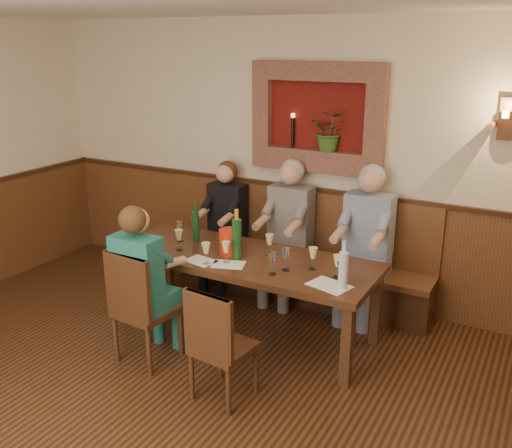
{
  "coord_description": "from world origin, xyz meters",
  "views": [
    {
      "loc": [
        2.35,
        -2.23,
        2.58
      ],
      "look_at": [
        0.1,
        1.9,
        1.05
      ],
      "focal_mm": 40.0,
      "sensor_mm": 36.0,
      "label": 1
    }
  ],
  "objects": [
    {
      "name": "chair_near_left",
      "position": [
        -0.48,
        1.05,
        0.29
      ],
      "size": [
        0.48,
        0.48,
        1.0
      ],
      "rotation": [
        0.0,
        0.0,
        -0.09
      ],
      "color": "#3C1F12",
      "rests_on": "ground"
    },
    {
      "name": "wine_glass_2",
      "position": [
        -0.59,
        1.71,
        0.85
      ],
      "size": [
        0.08,
        0.08,
        0.19
      ],
      "primitive_type": null,
      "color": "#E1E086",
      "rests_on": "dining_table"
    },
    {
      "name": "room_shell",
      "position": [
        0.0,
        0.0,
        1.89
      ],
      "size": [
        6.04,
        6.04,
        2.82
      ],
      "color": "beige",
      "rests_on": "ground"
    },
    {
      "name": "wine_glass_7",
      "position": [
        0.66,
        1.87,
        0.85
      ],
      "size": [
        0.08,
        0.08,
        0.19
      ],
      "primitive_type": null,
      "color": "#E1E086",
      "rests_on": "dining_table"
    },
    {
      "name": "wainscoting",
      "position": [
        0.0,
        -0.0,
        0.59
      ],
      "size": [
        6.02,
        6.02,
        1.15
      ],
      "color": "#573318",
      "rests_on": "ground"
    },
    {
      "name": "tasting_sheet_a",
      "position": [
        -0.99,
        1.61,
        0.75
      ],
      "size": [
        0.31,
        0.26,
        0.0
      ],
      "primitive_type": "cube",
      "rotation": [
        0.0,
        0.0,
        0.26
      ],
      "color": "white",
      "rests_on": "dining_table"
    },
    {
      "name": "dining_table",
      "position": [
        0.0,
        1.85,
        0.68
      ],
      "size": [
        2.4,
        0.9,
        0.75
      ],
      "color": "#3C1F12",
      "rests_on": "ground"
    },
    {
      "name": "bench",
      "position": [
        0.0,
        2.79,
        0.33
      ],
      "size": [
        3.0,
        0.45,
        1.11
      ],
      "color": "#381E0F",
      "rests_on": "ground"
    },
    {
      "name": "wine_glass_6",
      "position": [
        0.41,
        1.61,
        0.85
      ],
      "size": [
        0.08,
        0.08,
        0.19
      ],
      "primitive_type": null,
      "color": "white",
      "rests_on": "dining_table"
    },
    {
      "name": "wine_glass_1",
      "position": [
        -0.73,
        1.9,
        0.85
      ],
      "size": [
        0.08,
        0.08,
        0.19
      ],
      "primitive_type": null,
      "color": "white",
      "rests_on": "dining_table"
    },
    {
      "name": "wine_glass_11",
      "position": [
        0.47,
        1.74,
        0.85
      ],
      "size": [
        0.08,
        0.08,
        0.19
      ],
      "primitive_type": null,
      "color": "white",
      "rests_on": "dining_table"
    },
    {
      "name": "person_bench_right",
      "position": [
        0.84,
        2.69,
        0.62
      ],
      "size": [
        0.45,
        0.55,
        1.49
      ],
      "color": "navy",
      "rests_on": "ground"
    },
    {
      "name": "tasting_sheet_c",
      "position": [
        0.9,
        1.62,
        0.75
      ],
      "size": [
        0.37,
        0.31,
        0.0
      ],
      "primitive_type": "cube",
      "rotation": [
        0.0,
        0.0,
        -0.27
      ],
      "color": "white",
      "rests_on": "dining_table"
    },
    {
      "name": "wine_bottle_green_b",
      "position": [
        -0.59,
        1.97,
        0.91
      ],
      "size": [
        0.09,
        0.09,
        0.38
      ],
      "rotation": [
        0.0,
        0.0,
        0.41
      ],
      "color": "#19471E",
      "rests_on": "dining_table"
    },
    {
      "name": "wall_sconce",
      "position": [
        1.9,
        2.93,
        1.94
      ],
      "size": [
        0.25,
        0.2,
        0.35
      ],
      "color": "#573318",
      "rests_on": "ground"
    },
    {
      "name": "wine_glass_4",
      "position": [
        -0.05,
        1.65,
        0.85
      ],
      "size": [
        0.08,
        0.08,
        0.19
      ],
      "primitive_type": null,
      "color": "#E1E086",
      "rests_on": "dining_table"
    },
    {
      "name": "person_chair_front",
      "position": [
        -0.47,
        1.07,
        0.56
      ],
      "size": [
        0.4,
        0.49,
        1.37
      ],
      "color": "#1C6162",
      "rests_on": "ground"
    },
    {
      "name": "wine_glass_9",
      "position": [
        -0.19,
        1.54,
        0.85
      ],
      "size": [
        0.08,
        0.08,
        0.19
      ],
      "primitive_type": null,
      "color": "#E1E086",
      "rests_on": "dining_table"
    },
    {
      "name": "wine_glass_10",
      "position": [
        0.9,
        1.8,
        0.85
      ],
      "size": [
        0.08,
        0.08,
        0.19
      ],
      "primitive_type": null,
      "color": "#E1E086",
      "rests_on": "dining_table"
    },
    {
      "name": "tasting_sheet_b",
      "position": [
        -0.01,
        1.61,
        0.75
      ],
      "size": [
        0.32,
        0.27,
        0.0
      ],
      "primitive_type": "cube",
      "rotation": [
        0.0,
        0.0,
        0.32
      ],
      "color": "white",
      "rests_on": "dining_table"
    },
    {
      "name": "tasting_sheet_d",
      "position": [
        -0.26,
        1.57,
        0.75
      ],
      "size": [
        0.29,
        0.23,
        0.0
      ],
      "primitive_type": "cube",
      "rotation": [
        0.0,
        0.0,
        -0.17
      ],
      "color": "white",
      "rests_on": "dining_table"
    },
    {
      "name": "wine_bottle_green_a",
      "position": [
        -0.03,
        1.79,
        0.94
      ],
      "size": [
        0.09,
        0.09,
        0.44
      ],
      "rotation": [
        0.0,
        0.0,
        0.09
      ],
      "color": "#19471E",
      "rests_on": "dining_table"
    },
    {
      "name": "wine_glass_3",
      "position": [
        -0.24,
        1.91,
        0.85
      ],
      "size": [
        0.08,
        0.08,
        0.19
      ],
      "primitive_type": null,
      "color": "white",
      "rests_on": "dining_table"
    },
    {
      "name": "water_bottle",
      "position": [
        1.02,
        1.61,
        0.91
      ],
      "size": [
        0.09,
        0.09,
        0.39
      ],
      "rotation": [
        0.0,
        0.0,
        -0.37
      ],
      "color": "silver",
      "rests_on": "dining_table"
    },
    {
      "name": "wine_glass_8",
      "position": [
        0.98,
        1.67,
        0.85
      ],
      "size": [
        0.08,
        0.08,
        0.19
      ],
      "primitive_type": null,
      "color": "white",
      "rests_on": "dining_table"
    },
    {
      "name": "spittoon_bucket",
      "position": [
        -0.13,
        1.85,
        0.86
      ],
      "size": [
        0.21,
        0.21,
        0.23
      ],
      "primitive_type": "cylinder",
      "rotation": [
        0.0,
        0.0,
        0.06
      ],
      "color": "red",
      "rests_on": "dining_table"
    },
    {
      "name": "chair_near_right",
      "position": [
        0.36,
        0.9,
        0.26
      ],
      "size": [
        0.44,
        0.44,
        0.91
      ],
      "rotation": [
        0.0,
        0.0,
        -0.11
      ],
      "color": "#3C1F12",
      "rests_on": "ground"
    },
    {
      "name": "wall_niche",
      "position": [
        0.24,
        2.94,
        1.81
      ],
      "size": [
        1.36,
        0.3,
        1.06
      ],
      "color": "#5F120D",
      "rests_on": "ground"
    },
    {
      "name": "wine_glass_5",
      "position": [
        0.19,
        1.99,
        0.85
      ],
      "size": [
        0.08,
        0.08,
        0.19
      ],
      "primitive_type": null,
      "color": "#E1E086",
      "rests_on": "dining_table"
    },
    {
      "name": "person_bench_mid",
      "position": [
        0.03,
        2.69,
        0.6
      ],
      "size": [
        0.43,
        0.53,
        1.46
      ],
      "color": "#56524F",
      "rests_on": "ground"
    },
    {
      "name": "person_bench_left",
      "position": [
        -0.73,
        2.69,
        0.56
      ],
      "size": [
        0.39,
        0.48,
        1.36
      ],
      "color": "black",
      "rests_on": "ground"
    },
    {
      "name": "wine_glass_0",
      "position": [
        -1.02,
        1.65,
        0.85
      ],
      "size": [
        0.08,
        0.08,
        0.19
      ],
      "primitive_type": null,
      "color": "#E1E086",
      "rests_on": "dining_table"
    }
  ]
}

